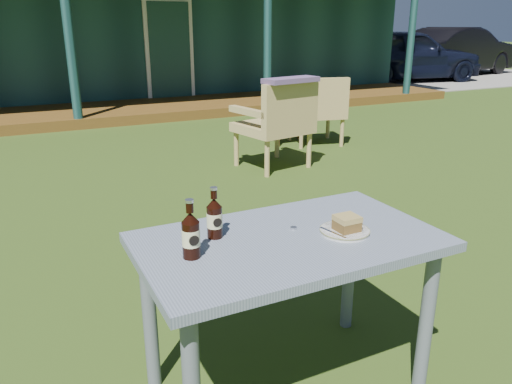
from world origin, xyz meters
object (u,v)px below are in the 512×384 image
armchair_right (318,107)px  cafe_table (289,260)px  cola_bottle_near (214,218)px  cola_bottle_far (191,235)px  car_near (405,55)px  plate (345,231)px  cake_slice (347,223)px  armchair_left (278,120)px  side_table (289,117)px  car_far (457,51)px

armchair_right → cafe_table: bearing=-124.7°
cola_bottle_near → cola_bottle_far: (-0.14, -0.13, 0.01)m
cafe_table → cola_bottle_near: (-0.27, 0.13, 0.19)m
cafe_table → cola_bottle_far: cola_bottle_far is taller
cola_bottle_far → cafe_table: bearing=-0.5°
car_near → plate: size_ratio=20.72×
car_near → cola_bottle_near: bearing=143.3°
armchair_right → plate: bearing=-122.0°
cake_slice → armchair_left: 3.50m
cake_slice → side_table: (2.19, 4.24, -0.42)m
side_table → cola_bottle_near: bearing=-123.5°
cafe_table → armchair_right: 4.73m
car_near → side_table: bearing=136.5°
armchair_right → cake_slice: bearing=-121.9°
car_near → cola_bottle_near: size_ratio=20.15×
cola_bottle_far → armchair_left: size_ratio=0.23×
car_far → armchair_left: size_ratio=4.56×
car_far → cafe_table: bearing=121.5°
car_far → side_table: size_ratio=7.28×
car_near → plate: (-8.82, -9.37, 0.01)m
cola_bottle_near → car_near: bearing=44.6°
car_near → plate: bearing=145.5°
car_far → cake_slice: size_ratio=47.50×
armchair_right → side_table: bearing=133.6°
car_far → cake_slice: car_far is taller
car_near → car_far: bearing=-67.1°
cafe_table → cake_slice: 0.28m
cafe_table → cola_bottle_near: size_ratio=5.72×
cola_bottle_near → cola_bottle_far: size_ratio=0.94×
cafe_table → armchair_right: size_ratio=1.35×
plate → cake_slice: bearing=-69.7°
cola_bottle_near → cola_bottle_far: bearing=-137.9°
cafe_table → side_table: (2.41, 4.17, -0.28)m
plate → cola_bottle_near: cola_bottle_near is taller
cafe_table → side_table: cafe_table is taller
cafe_table → cola_bottle_far: 0.45m
car_near → cake_slice: bearing=145.5°
plate → side_table: plate is taller
car_far → cake_slice: (-11.57, -10.07, 0.05)m
cake_slice → armchair_right: size_ratio=0.10×
armchair_right → side_table: size_ratio=1.48×
plate → armchair_left: 3.49m
cake_slice → plate: bearing=110.3°
cola_bottle_near → plate: bearing=-21.5°
cafe_table → cola_bottle_near: bearing=153.4°
armchair_left → cake_slice: bearing=-114.3°
car_near → car_far: size_ratio=0.97×
car_far → armchair_left: bearing=115.4°
cola_bottle_near → side_table: cola_bottle_near is taller
car_far → cola_bottle_near: 15.58m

